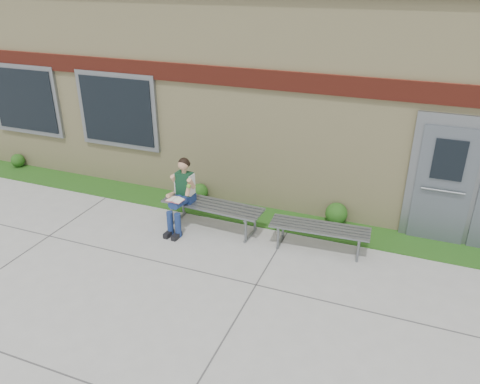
% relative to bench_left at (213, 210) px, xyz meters
% --- Properties ---
extents(ground, '(80.00, 80.00, 0.00)m').
position_rel_bench_left_xyz_m(ground, '(0.35, -1.87, -0.38)').
color(ground, '#9E9E99').
rests_on(ground, ground).
extents(grass_strip, '(16.00, 0.80, 0.02)m').
position_rel_bench_left_xyz_m(grass_strip, '(0.35, 0.73, -0.37)').
color(grass_strip, '#1F4913').
rests_on(grass_strip, ground).
extents(school_building, '(16.20, 6.22, 4.20)m').
position_rel_bench_left_xyz_m(school_building, '(0.35, 4.11, 1.72)').
color(school_building, beige).
rests_on(school_building, ground).
extents(bench_left, '(1.92, 0.62, 0.49)m').
position_rel_bench_left_xyz_m(bench_left, '(0.00, 0.00, 0.00)').
color(bench_left, slate).
rests_on(bench_left, ground).
extents(bench_right, '(1.71, 0.58, 0.44)m').
position_rel_bench_left_xyz_m(bench_right, '(2.00, 0.00, -0.04)').
color(bench_right, slate).
rests_on(bench_right, ground).
extents(girl, '(0.46, 0.79, 1.35)m').
position_rel_bench_left_xyz_m(girl, '(-0.52, -0.20, 0.34)').
color(girl, navy).
rests_on(girl, ground).
extents(shrub_west, '(0.32, 0.32, 0.32)m').
position_rel_bench_left_xyz_m(shrub_west, '(-5.67, 0.98, -0.20)').
color(shrub_west, '#1F4913').
rests_on(shrub_west, grass_strip).
extents(shrub_mid, '(0.34, 0.34, 0.34)m').
position_rel_bench_left_xyz_m(shrub_mid, '(-0.74, 0.98, -0.19)').
color(shrub_mid, '#1F4913').
rests_on(shrub_mid, grass_strip).
extents(shrub_east, '(0.41, 0.41, 0.41)m').
position_rel_bench_left_xyz_m(shrub_east, '(2.11, 0.98, -0.15)').
color(shrub_east, '#1F4913').
rests_on(shrub_east, grass_strip).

